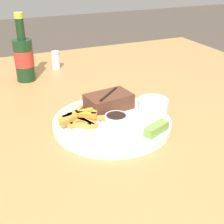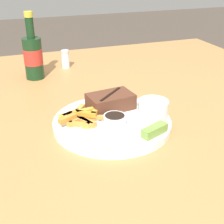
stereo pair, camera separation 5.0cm
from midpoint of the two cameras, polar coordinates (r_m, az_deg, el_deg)
name	(u,v)px [view 2 (the right image)]	position (r m, az deg, el deg)	size (l,w,h in m)	color
dining_table	(112,147)	(0.78, 1.85, -6.53)	(1.41, 1.41, 0.74)	#A87542
dinner_plate	(112,123)	(0.75, 1.92, -2.02)	(0.28, 0.28, 0.02)	white
steak_portion	(111,101)	(0.79, 1.55, 1.94)	(0.12, 0.09, 0.04)	#512D1E
fries_pile	(82,116)	(0.74, -3.63, -0.84)	(0.13, 0.12, 0.02)	orange
coleslaw_cup	(153,110)	(0.73, 9.45, 0.34)	(0.07, 0.07, 0.05)	white
dipping_sauce_cup	(115,121)	(0.70, 2.56, -1.68)	(0.05, 0.05, 0.03)	silver
pickle_spear	(154,130)	(0.69, 9.86, -3.38)	(0.07, 0.04, 0.02)	olive
fork_utensil	(84,126)	(0.71, -3.15, -2.63)	(0.13, 0.03, 0.00)	#B7B7BC
knife_utensil	(105,113)	(0.77, 0.57, -0.25)	(0.04, 0.17, 0.01)	#B7B7BC
beer_bottle	(33,56)	(1.06, -12.91, 10.01)	(0.06, 0.06, 0.22)	#143319
salt_shaker	(65,59)	(1.16, -7.27, 9.60)	(0.03, 0.03, 0.07)	white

